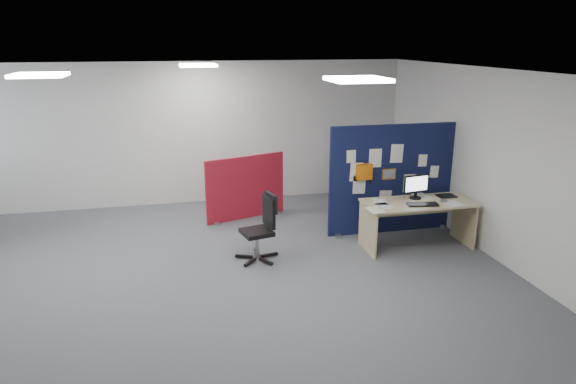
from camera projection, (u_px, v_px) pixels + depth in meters
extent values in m
plane|color=#515459|center=(181.00, 282.00, 6.79)|extent=(9.00, 9.00, 0.00)
cube|color=white|center=(167.00, 73.00, 6.01)|extent=(9.00, 7.00, 0.02)
cube|color=silver|center=(172.00, 135.00, 9.67)|extent=(9.00, 0.02, 2.70)
cube|color=silver|center=(182.00, 336.00, 3.13)|extent=(9.00, 0.02, 2.70)
cube|color=silver|center=(494.00, 165.00, 7.36)|extent=(0.02, 7.00, 2.70)
cube|color=white|center=(358.00, 79.00, 5.51)|extent=(0.60, 0.60, 0.04)
cube|color=white|center=(39.00, 75.00, 6.17)|extent=(0.60, 0.60, 0.04)
cube|color=white|center=(198.00, 65.00, 8.46)|extent=(0.60, 0.60, 0.04)
cube|color=#0E1534|center=(393.00, 179.00, 8.34)|extent=(2.18, 0.06, 1.80)
cube|color=gray|center=(337.00, 234.00, 8.40)|extent=(0.08, 0.30, 0.04)
cube|color=gray|center=(441.00, 225.00, 8.79)|extent=(0.08, 0.30, 0.04)
cube|color=white|center=(351.00, 156.00, 8.03)|extent=(0.15, 0.01, 0.20)
cube|color=white|center=(375.00, 158.00, 8.13)|extent=(0.21, 0.01, 0.30)
cube|color=white|center=(397.00, 153.00, 8.19)|extent=(0.21, 0.01, 0.30)
cube|color=white|center=(423.00, 160.00, 8.33)|extent=(0.15, 0.01, 0.20)
cube|color=white|center=(359.00, 185.00, 8.20)|extent=(0.21, 0.01, 0.30)
cube|color=white|center=(409.00, 183.00, 8.39)|extent=(0.21, 0.01, 0.30)
cube|color=white|center=(434.00, 172.00, 8.43)|extent=(0.15, 0.01, 0.20)
cube|color=white|center=(385.00, 199.00, 8.37)|extent=(0.21, 0.01, 0.30)
cube|color=white|center=(356.00, 172.00, 8.12)|extent=(0.21, 0.01, 0.30)
cube|color=gold|center=(389.00, 174.00, 8.26)|extent=(0.24, 0.01, 0.18)
cube|color=orange|center=(364.00, 172.00, 8.10)|extent=(0.25, 0.10, 0.25)
cube|color=#CBB682|center=(418.00, 203.00, 7.74)|extent=(1.66, 0.74, 0.03)
cube|color=#CBB682|center=(368.00, 229.00, 7.68)|extent=(0.03, 0.68, 0.70)
cube|color=#CBB682|center=(464.00, 221.00, 8.02)|extent=(0.03, 0.68, 0.70)
cube|color=#CBB682|center=(408.00, 206.00, 8.11)|extent=(1.49, 0.02, 0.30)
cylinder|color=black|center=(415.00, 198.00, 7.89)|extent=(0.18, 0.18, 0.02)
cube|color=black|center=(416.00, 195.00, 7.87)|extent=(0.04, 0.03, 0.09)
cube|color=black|center=(416.00, 183.00, 7.82)|extent=(0.42, 0.10, 0.26)
cube|color=white|center=(417.00, 184.00, 7.81)|extent=(0.38, 0.06, 0.22)
cube|color=black|center=(422.00, 204.00, 7.58)|extent=(0.47, 0.26, 0.02)
cube|color=gray|center=(444.00, 201.00, 7.72)|extent=(0.11, 0.09, 0.03)
cube|color=black|center=(446.00, 196.00, 8.00)|extent=(0.28, 0.22, 0.01)
cube|color=maroon|center=(246.00, 188.00, 9.07)|extent=(1.45, 0.52, 1.13)
cube|color=gray|center=(213.00, 219.00, 9.10)|extent=(0.08, 0.30, 0.04)
cube|color=gray|center=(279.00, 214.00, 9.35)|extent=(0.08, 0.30, 0.04)
cube|color=black|center=(269.00, 255.00, 7.55)|extent=(0.27, 0.10, 0.04)
cube|color=black|center=(256.00, 252.00, 7.66)|extent=(0.07, 0.27, 0.04)
cube|color=black|center=(244.00, 256.00, 7.50)|extent=(0.26, 0.14, 0.04)
cube|color=black|center=(250.00, 262.00, 7.31)|extent=(0.21, 0.23, 0.04)
cube|color=black|center=(266.00, 261.00, 7.34)|extent=(0.18, 0.25, 0.04)
cylinder|color=gray|center=(257.00, 245.00, 7.42)|extent=(0.05, 0.05, 0.37)
cube|color=black|center=(257.00, 232.00, 7.36)|extent=(0.49, 0.49, 0.06)
cube|color=black|center=(269.00, 212.00, 7.36)|extent=(0.13, 0.37, 0.44)
cube|color=black|center=(271.00, 203.00, 7.34)|extent=(0.13, 0.34, 0.27)
cube|color=white|center=(384.00, 206.00, 7.53)|extent=(0.23, 0.31, 0.00)
cube|color=white|center=(380.00, 202.00, 7.73)|extent=(0.26, 0.33, 0.00)
cube|color=white|center=(453.00, 203.00, 7.66)|extent=(0.23, 0.32, 0.00)
cube|color=white|center=(376.00, 210.00, 7.36)|extent=(0.22, 0.31, 0.00)
cube|color=white|center=(422.00, 196.00, 8.03)|extent=(0.23, 0.32, 0.00)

